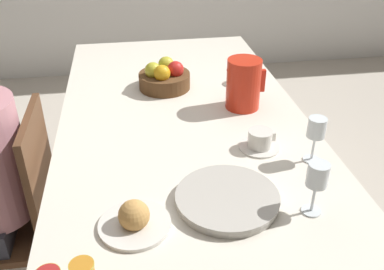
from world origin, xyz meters
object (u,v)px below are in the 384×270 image
object	(u,v)px
wine_glass_water	(317,177)
fruit_bowl	(164,77)
teacup_across	(245,77)
serving_tray	(227,199)
chair_person_side	(16,215)
wine_glass_juice	(316,130)
bread_plate	(134,219)
red_pitcher	(244,84)
teacup_near_person	(260,141)

from	to	relation	value
wine_glass_water	fruit_bowl	xyz separation A→B (m)	(-0.34, 0.94, -0.07)
teacup_across	serving_tray	xyz separation A→B (m)	(-0.29, -0.87, -0.02)
fruit_bowl	teacup_across	bearing A→B (deg)	0.37
wine_glass_water	fruit_bowl	bearing A→B (deg)	109.88
chair_person_side	wine_glass_juice	size ratio (longest dim) A/B	5.40
bread_plate	fruit_bowl	xyz separation A→B (m)	(0.18, 0.92, 0.03)
serving_tray	bread_plate	size ratio (longest dim) A/B	1.53
fruit_bowl	wine_glass_juice	bearing A→B (deg)	-56.79
wine_glass_water	bread_plate	world-z (taller)	wine_glass_water
red_pitcher	fruit_bowl	world-z (taller)	red_pitcher
teacup_near_person	teacup_across	bearing A→B (deg)	80.10
serving_tray	chair_person_side	bearing A→B (deg)	152.78
wine_glass_water	teacup_near_person	world-z (taller)	wine_glass_water
wine_glass_water	wine_glass_juice	xyz separation A→B (m)	(0.11, 0.26, -0.00)
wine_glass_juice	fruit_bowl	bearing A→B (deg)	123.21
wine_glass_juice	serving_tray	size ratio (longest dim) A/B	0.52
teacup_across	red_pitcher	bearing A→B (deg)	-107.67
wine_glass_water	teacup_across	distance (m)	0.95
wine_glass_water	bread_plate	xyz separation A→B (m)	(-0.52, 0.02, -0.10)
red_pitcher	chair_person_side	bearing A→B (deg)	-166.42
serving_tray	bread_plate	xyz separation A→B (m)	(-0.28, -0.06, 0.01)
bread_plate	fruit_bowl	world-z (taller)	fruit_bowl
wine_glass_water	wine_glass_juice	size ratio (longest dim) A/B	1.02
red_pitcher	wine_glass_juice	xyz separation A→B (m)	(0.14, -0.43, 0.01)
red_pitcher	fruit_bowl	xyz separation A→B (m)	(-0.31, 0.25, -0.05)
red_pitcher	teacup_near_person	distance (m)	0.34
wine_glass_juice	fruit_bowl	xyz separation A→B (m)	(-0.45, 0.68, -0.07)
chair_person_side	wine_glass_water	xyz separation A→B (m)	(0.98, -0.46, 0.41)
wine_glass_juice	serving_tray	world-z (taller)	wine_glass_juice
serving_tray	fruit_bowl	world-z (taller)	fruit_bowl
chair_person_side	wine_glass_juice	bearing A→B (deg)	-100.59
chair_person_side	wine_glass_juice	distance (m)	1.18
chair_person_side	wine_glass_juice	xyz separation A→B (m)	(1.09, -0.20, 0.40)
chair_person_side	bread_plate	distance (m)	0.71
wine_glass_juice	red_pitcher	bearing A→B (deg)	107.44
chair_person_side	wine_glass_water	world-z (taller)	wine_glass_water
serving_tray	bread_plate	world-z (taller)	bread_plate
serving_tray	red_pitcher	bearing A→B (deg)	71.24
wine_glass_water	chair_person_side	bearing A→B (deg)	154.86
teacup_near_person	serving_tray	size ratio (longest dim) A/B	0.47
wine_glass_water	teacup_across	size ratio (longest dim) A/B	1.14
chair_person_side	red_pitcher	world-z (taller)	red_pitcher
serving_tray	fruit_bowl	bearing A→B (deg)	96.76
red_pitcher	bread_plate	distance (m)	0.84
teacup_near_person	bread_plate	bearing A→B (deg)	-143.71
chair_person_side	serving_tray	xyz separation A→B (m)	(0.75, -0.38, 0.30)
red_pitcher	serving_tray	distance (m)	0.66
wine_glass_water	serving_tray	size ratio (longest dim) A/B	0.54
teacup_near_person	teacup_across	world-z (taller)	same
bread_plate	fruit_bowl	bearing A→B (deg)	78.94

